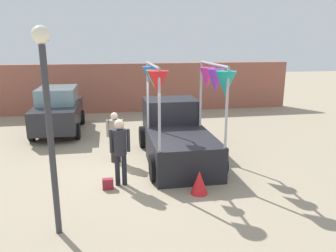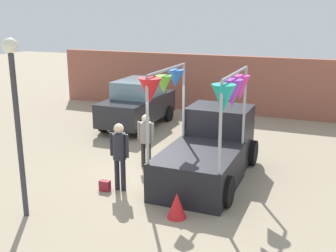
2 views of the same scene
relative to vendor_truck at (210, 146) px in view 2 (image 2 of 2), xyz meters
name	(u,v)px [view 2 (image 2 of 2)]	position (x,y,z in m)	size (l,w,h in m)	color
ground_plane	(163,184)	(-0.99, -1.05, -0.90)	(60.00, 60.00, 0.00)	gray
vendor_truck	(210,146)	(0.00, 0.00, 0.00)	(2.44, 4.15, 3.13)	black
parked_car	(138,103)	(-4.22, 4.07, 0.05)	(1.88, 4.00, 1.88)	#26262B
person_customer	(119,150)	(-1.86, -1.81, 0.19)	(0.53, 0.34, 1.79)	black
person_vendor	(146,136)	(-1.96, -0.02, 0.07)	(0.53, 0.34, 1.61)	#2D2823
handbag	(105,186)	(-2.21, -2.01, -0.76)	(0.28, 0.16, 0.28)	maroon
street_lamp	(16,104)	(-3.18, -3.87, 1.70)	(0.32, 0.32, 3.99)	#333338
brick_boundary_wall	(239,85)	(-0.99, 7.76, 0.40)	(18.00, 0.36, 2.60)	#9E5947
folded_kite_bundle_crimson	(177,205)	(0.05, -2.68, -0.60)	(0.44, 0.44, 0.60)	red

